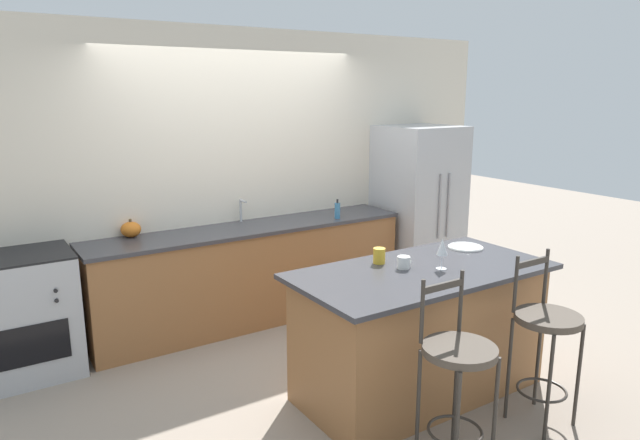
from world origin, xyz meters
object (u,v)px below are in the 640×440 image
object	(u,v)px
wine_glass	(442,247)
coffee_mug	(404,262)
bar_stool_far	(546,334)
pumpkin_decoration	(131,229)
refrigerator	(417,208)
soap_bottle	(337,210)
tumbler_cup	(379,256)
oven_range	(21,316)
dinner_plate	(465,247)
bar_stool_near	(457,368)

from	to	relation	value
wine_glass	coffee_mug	bearing A→B (deg)	144.00
bar_stool_far	pumpkin_decoration	bearing A→B (deg)	123.90
refrigerator	pumpkin_decoration	bearing A→B (deg)	174.33
soap_bottle	tumbler_cup	bearing A→B (deg)	-113.33
refrigerator	coffee_mug	distance (m)	2.34
oven_range	dinner_plate	size ratio (longest dim) A/B	3.53
bar_stool_far	tumbler_cup	world-z (taller)	bar_stool_far
bar_stool_far	oven_range	bearing A→B (deg)	137.49
bar_stool_near	pumpkin_decoration	distance (m)	2.99
dinner_plate	soap_bottle	bearing A→B (deg)	98.21
oven_range	tumbler_cup	xyz separation A→B (m)	(2.19, -1.55, 0.51)
refrigerator	coffee_mug	world-z (taller)	refrigerator
refrigerator	pumpkin_decoration	world-z (taller)	refrigerator
wine_glass	tumbler_cup	world-z (taller)	wine_glass
refrigerator	dinner_plate	size ratio (longest dim) A/B	6.54
dinner_plate	tumbler_cup	xyz separation A→B (m)	(-0.82, 0.05, 0.05)
bar_stool_far	wine_glass	distance (m)	0.86
bar_stool_far	dinner_plate	size ratio (longest dim) A/B	4.16
refrigerator	bar_stool_near	distance (m)	3.16
pumpkin_decoration	soap_bottle	xyz separation A→B (m)	(1.89, -0.36, 0.01)
tumbler_cup	refrigerator	bearing A→B (deg)	40.78
pumpkin_decoration	bar_stool_far	bearing A→B (deg)	-56.10
tumbler_cup	dinner_plate	bearing A→B (deg)	-3.75
dinner_plate	wine_glass	xyz separation A→B (m)	(-0.54, -0.29, 0.15)
refrigerator	bar_stool_far	xyz separation A→B (m)	(-1.13, -2.46, -0.27)
wine_glass	coffee_mug	distance (m)	0.28
refrigerator	soap_bottle	distance (m)	1.11
bar_stool_near	soap_bottle	world-z (taller)	bar_stool_near
tumbler_cup	pumpkin_decoration	size ratio (longest dim) A/B	0.66
pumpkin_decoration	tumbler_cup	bearing A→B (deg)	-54.21
coffee_mug	pumpkin_decoration	distance (m)	2.38
bar_stool_near	wine_glass	xyz separation A→B (m)	(0.51, 0.67, 0.47)
soap_bottle	bar_stool_near	bearing A→B (deg)	-109.20
dinner_plate	tumbler_cup	bearing A→B (deg)	176.25
coffee_mug	tumbler_cup	world-z (taller)	tumbler_cup
bar_stool_near	bar_stool_far	xyz separation A→B (m)	(0.81, 0.02, 0.00)
oven_range	bar_stool_far	distance (m)	3.76
refrigerator	bar_stool_far	world-z (taller)	refrigerator
coffee_mug	tumbler_cup	xyz separation A→B (m)	(-0.07, 0.19, 0.01)
bar_stool_near	tumbler_cup	size ratio (longest dim) A/B	10.16
pumpkin_decoration	soap_bottle	distance (m)	1.92
wine_glass	pumpkin_decoration	distance (m)	2.62
bar_stool_far	dinner_plate	bearing A→B (deg)	75.45
dinner_plate	wine_glass	bearing A→B (deg)	-152.22
tumbler_cup	bar_stool_near	bearing A→B (deg)	-103.06
bar_stool_far	soap_bottle	xyz separation A→B (m)	(0.03, 2.40, 0.38)
bar_stool_far	tumbler_cup	size ratio (longest dim) A/B	10.16
oven_range	bar_stool_far	world-z (taller)	bar_stool_far
soap_bottle	bar_stool_far	bearing A→B (deg)	-90.74
oven_range	wine_glass	xyz separation A→B (m)	(2.47, -1.89, 0.61)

